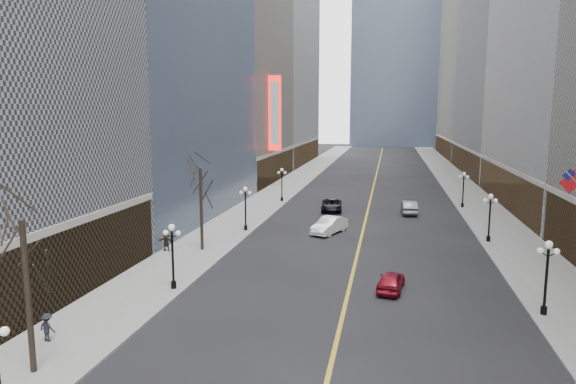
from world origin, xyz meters
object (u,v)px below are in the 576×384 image
at_px(streetlamp_east_2, 490,212).
at_px(streetlamp_west_2, 245,204).
at_px(car_nb_mid, 329,225).
at_px(car_nb_far, 332,205).
at_px(car_sb_mid, 391,281).
at_px(streetlamp_west_1, 172,249).
at_px(streetlamp_west_3, 282,181).
at_px(streetlamp_east_3, 463,186).
at_px(streetlamp_east_1, 547,270).
at_px(car_sb_far, 409,207).

height_order(streetlamp_east_2, streetlamp_west_2, same).
xyz_separation_m(car_nb_mid, car_nb_far, (-1.10, 11.90, -0.09)).
xyz_separation_m(streetlamp_west_2, car_sb_mid, (14.63, -15.10, -2.22)).
distance_m(streetlamp_west_1, streetlamp_west_2, 18.00).
distance_m(streetlamp_east_2, streetlamp_west_2, 23.60).
bearing_deg(streetlamp_west_2, streetlamp_west_3, 90.00).
bearing_deg(car_sb_mid, streetlamp_west_2, -38.04).
height_order(streetlamp_east_3, car_nb_mid, streetlamp_east_3).
bearing_deg(streetlamp_east_2, streetlamp_west_2, 180.00).
bearing_deg(streetlamp_west_2, car_nb_far, 59.99).
relative_size(streetlamp_west_2, car_sb_mid, 1.12).
bearing_deg(streetlamp_west_1, streetlamp_west_3, 90.00).
relative_size(streetlamp_east_1, car_nb_far, 0.85).
xyz_separation_m(car_nb_mid, car_sb_mid, (6.13, -16.01, -0.15)).
height_order(streetlamp_west_1, car_sb_mid, streetlamp_west_1).
bearing_deg(streetlamp_east_3, car_sb_far, -143.21).
relative_size(streetlamp_east_1, streetlamp_east_3, 1.00).
height_order(streetlamp_east_3, streetlamp_west_2, same).
xyz_separation_m(streetlamp_east_2, streetlamp_east_3, (0.00, 18.00, 0.00)).
height_order(streetlamp_east_1, streetlamp_west_3, same).
bearing_deg(car_sb_far, streetlamp_west_1, 59.04).
height_order(streetlamp_east_1, car_sb_far, streetlamp_east_1).
height_order(streetlamp_west_2, streetlamp_west_3, same).
distance_m(streetlamp_west_1, streetlamp_west_3, 36.00).
distance_m(streetlamp_east_1, car_nb_far, 34.88).
distance_m(streetlamp_east_1, car_sb_far, 31.71).
relative_size(car_nb_mid, car_nb_far, 0.95).
height_order(streetlamp_east_1, streetlamp_east_2, same).
bearing_deg(streetlamp_west_2, streetlamp_east_3, 37.33).
distance_m(streetlamp_east_2, streetlamp_west_1, 29.68).
xyz_separation_m(streetlamp_west_1, car_nb_far, (7.40, 30.81, -2.16)).
distance_m(streetlamp_east_2, car_nb_mid, 15.27).
bearing_deg(streetlamp_west_2, car_sb_mid, -45.91).
bearing_deg(car_sb_mid, streetlamp_east_1, 169.97).
relative_size(car_nb_far, car_sb_far, 1.08).
bearing_deg(streetlamp_west_3, streetlamp_west_2, -90.00).
bearing_deg(streetlamp_east_3, car_sb_mid, -105.16).
bearing_deg(car_nb_mid, streetlamp_west_2, -152.44).
xyz_separation_m(streetlamp_east_1, car_nb_far, (-16.20, 30.81, -2.16)).
bearing_deg(streetlamp_west_2, streetlamp_east_2, 0.00).
distance_m(streetlamp_east_1, streetlamp_west_1, 23.60).
distance_m(streetlamp_east_2, car_sb_mid, 17.70).
xyz_separation_m(streetlamp_east_1, car_nb_mid, (-15.10, 18.91, -2.07)).
bearing_deg(car_sb_mid, car_sb_far, -86.52).
distance_m(streetlamp_east_1, streetlamp_west_2, 29.68).
relative_size(streetlamp_east_2, streetlamp_west_1, 1.00).
height_order(car_nb_far, car_sb_far, car_sb_far).
distance_m(streetlamp_east_3, streetlamp_west_2, 29.68).
height_order(car_sb_mid, car_sb_far, car_sb_far).
distance_m(streetlamp_west_2, car_nb_mid, 8.80).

